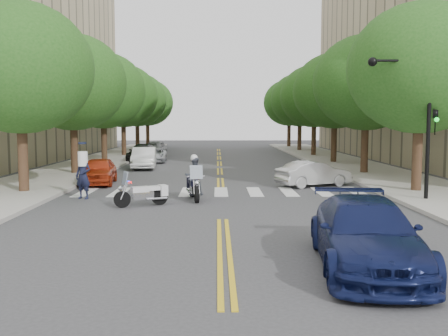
{
  "coord_description": "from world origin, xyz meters",
  "views": [
    {
      "loc": [
        -0.18,
        -16.18,
        3.22
      ],
      "look_at": [
        0.11,
        4.44,
        1.3
      ],
      "focal_mm": 40.0,
      "sensor_mm": 36.0,
      "label": 1
    }
  ],
  "objects_px": {
    "motorcycle_police": "(194,179)",
    "sedan_blue": "(366,234)",
    "convertible": "(314,174)",
    "motorcycle_parked": "(146,194)",
    "officer_standing": "(83,176)"
  },
  "relations": [
    {
      "from": "motorcycle_parked",
      "to": "sedan_blue",
      "type": "relative_size",
      "value": 0.38
    },
    {
      "from": "motorcycle_parked",
      "to": "convertible",
      "type": "bearing_deg",
      "value": -79.65
    },
    {
      "from": "motorcycle_police",
      "to": "sedan_blue",
      "type": "bearing_deg",
      "value": 104.26
    },
    {
      "from": "convertible",
      "to": "sedan_blue",
      "type": "relative_size",
      "value": 0.74
    },
    {
      "from": "officer_standing",
      "to": "motorcycle_parked",
      "type": "bearing_deg",
      "value": -10.42
    },
    {
      "from": "sedan_blue",
      "to": "motorcycle_parked",
      "type": "bearing_deg",
      "value": 132.0
    },
    {
      "from": "convertible",
      "to": "motorcycle_parked",
      "type": "bearing_deg",
      "value": 102.77
    },
    {
      "from": "motorcycle_police",
      "to": "motorcycle_parked",
      "type": "bearing_deg",
      "value": 32.18
    },
    {
      "from": "motorcycle_police",
      "to": "sedan_blue",
      "type": "distance_m",
      "value": 10.66
    },
    {
      "from": "officer_standing",
      "to": "convertible",
      "type": "distance_m",
      "value": 11.15
    },
    {
      "from": "motorcycle_police",
      "to": "motorcycle_parked",
      "type": "distance_m",
      "value": 2.39
    },
    {
      "from": "motorcycle_parked",
      "to": "sedan_blue",
      "type": "distance_m",
      "value": 10.19
    },
    {
      "from": "officer_standing",
      "to": "sedan_blue",
      "type": "relative_size",
      "value": 0.37
    },
    {
      "from": "convertible",
      "to": "officer_standing",
      "type": "bearing_deg",
      "value": 86.35
    },
    {
      "from": "motorcycle_parked",
      "to": "convertible",
      "type": "distance_m",
      "value": 9.49
    }
  ]
}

